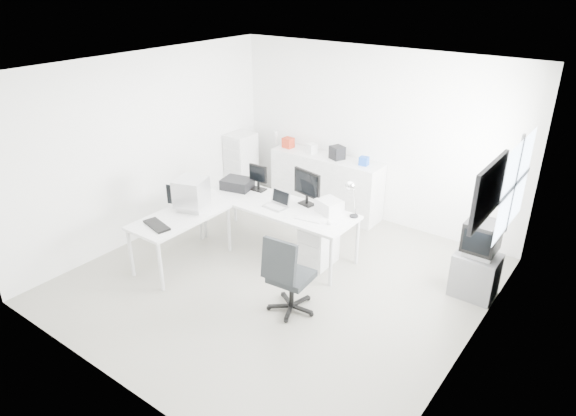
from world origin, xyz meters
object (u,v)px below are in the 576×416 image
Objects in this scene: drawer_pedestal at (319,244)px; lcd_monitor_large at (307,188)px; side_desk at (182,240)px; laser_printer at (329,206)px; filing_cabinet at (241,166)px; lcd_monitor_small at (258,178)px; tv_cabinet at (475,275)px; sideboard at (326,184)px; crt_monitor at (191,194)px; office_chair at (292,273)px; main_desk at (277,227)px; laptop at (275,201)px; crt_tv at (481,239)px; inkjet_printer at (237,184)px.

drawer_pedestal is 0.81m from lcd_monitor_large.
side_desk is 4.29× the size of laser_printer.
filing_cabinet is at bearing 176.87° from laser_printer.
lcd_monitor_small reaches higher than laser_printer.
laser_printer reaches higher than tv_cabinet.
crt_monitor is at bearing -105.34° from sideboard.
office_chair is at bearing -39.36° from filing_cabinet.
lcd_monitor_small is at bearing -174.39° from tv_cabinet.
office_chair is (1.90, 0.02, 0.15)m from side_desk.
filing_cabinet is (-1.76, 1.22, 0.22)m from main_desk.
lcd_monitor_small is at bearing 155.56° from main_desk.
filing_cabinet is at bearing 135.83° from office_chair.
drawer_pedestal is 2.11m from tv_cabinet.
laptop is at bearing -167.01° from drawer_pedestal.
laser_printer is at bearing 73.61° from drawer_pedestal.
laptop is at bearing 130.77° from office_chair.
tv_cabinet is (2.39, 0.32, -0.71)m from lcd_monitor_large.
side_desk is at bearing -143.43° from drawer_pedestal.
laptop is 2.78m from crt_tv.
drawer_pedestal is at bearing -165.63° from tv_cabinet.
drawer_pedestal is 1.35× the size of inkjet_printer.
lcd_monitor_small is at bearing -162.67° from laser_printer.
lcd_monitor_large is at bearing -172.30° from tv_cabinet.
inkjet_printer is at bearing -157.05° from laser_printer.
lcd_monitor_small is 1.14m from crt_monitor.
sideboard is at bearing 96.37° from main_desk.
drawer_pedestal is at bearing -60.43° from sideboard.
side_desk reaches higher than tv_cabinet.
lcd_monitor_large is 2.36m from filing_cabinet.
crt_monitor reaches higher than office_chair.
tv_cabinet is at bearing 14.37° from drawer_pedestal.
lcd_monitor_small is 0.79× the size of crt_monitor.
tv_cabinet is (2.04, 0.52, -0.01)m from drawer_pedestal.
lcd_monitor_small reaches higher than office_chair.
laptop reaches higher than laser_printer.
laptop reaches higher than drawer_pedestal.
tv_cabinet is at bearing 11.81° from main_desk.
crt_tv reaches higher than main_desk.
tv_cabinet is at bearing -8.19° from filing_cabinet.
crt_monitor is 3.87m from crt_tv.
filing_cabinet is at bearing -166.57° from sideboard.
crt_monitor is 0.98× the size of crt_tv.
filing_cabinet is (-2.11, 0.97, -0.41)m from lcd_monitor_large.
lcd_monitor_small is at bearing 56.17° from crt_monitor.
drawer_pedestal is 0.57m from laser_printer.
lcd_monitor_large is at bearing -24.77° from filing_cabinet.
filing_cabinet is at bearing 111.32° from side_desk.
main_desk reaches higher than drawer_pedestal.
main_desk is 4.00× the size of drawer_pedestal.
tv_cabinet is (1.99, 0.35, -0.55)m from laser_printer.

